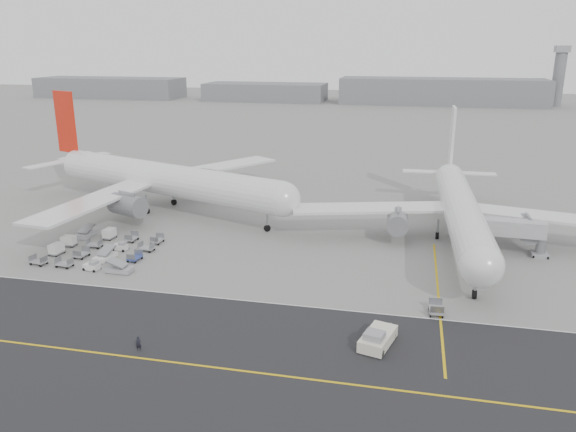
% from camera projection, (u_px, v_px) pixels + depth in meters
% --- Properties ---
extents(ground, '(700.00, 700.00, 0.00)m').
position_uv_depth(ground, '(211.00, 290.00, 75.78)').
color(ground, gray).
rests_on(ground, ground).
extents(taxiway, '(220.00, 59.00, 0.03)m').
position_uv_depth(taxiway, '(197.00, 365.00, 57.96)').
color(taxiway, '#262628').
rests_on(taxiway, ground).
extents(horizon_buildings, '(520.00, 28.00, 28.00)m').
position_uv_depth(horizon_buildings, '(422.00, 104.00, 312.41)').
color(horizon_buildings, gray).
rests_on(horizon_buildings, ground).
extents(control_tower, '(7.00, 7.00, 31.25)m').
position_uv_depth(control_tower, '(559.00, 75.00, 297.95)').
color(control_tower, gray).
rests_on(control_tower, ground).
extents(airliner_a, '(61.62, 60.53, 22.22)m').
position_uv_depth(airliner_a, '(160.00, 179.00, 110.80)').
color(airliner_a, white).
rests_on(airliner_a, ground).
extents(airliner_b, '(56.94, 57.62, 19.87)m').
position_uv_depth(airliner_b, '(461.00, 208.00, 93.02)').
color(airliner_b, white).
rests_on(airliner_b, ground).
extents(pushback_tug, '(4.19, 7.67, 2.16)m').
position_uv_depth(pushback_tug, '(377.00, 338.00, 61.52)').
color(pushback_tug, beige).
rests_on(pushback_tug, ground).
extents(jet_bridge, '(15.35, 3.62, 5.77)m').
position_uv_depth(jet_bridge, '(498.00, 229.00, 88.19)').
color(jet_bridge, gray).
rests_on(jet_bridge, ground).
extents(gse_cluster, '(22.31, 21.62, 1.87)m').
position_uv_depth(gse_cluster, '(101.00, 253.00, 89.12)').
color(gse_cluster, gray).
rests_on(gse_cluster, ground).
extents(stray_dolly, '(1.77, 2.74, 1.64)m').
position_uv_depth(stray_dolly, '(436.00, 314.00, 69.04)').
color(stray_dolly, silver).
rests_on(stray_dolly, ground).
extents(ground_crew_a, '(0.71, 0.59, 1.69)m').
position_uv_depth(ground_crew_a, '(139.00, 344.00, 60.49)').
color(ground_crew_a, black).
rests_on(ground_crew_a, ground).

